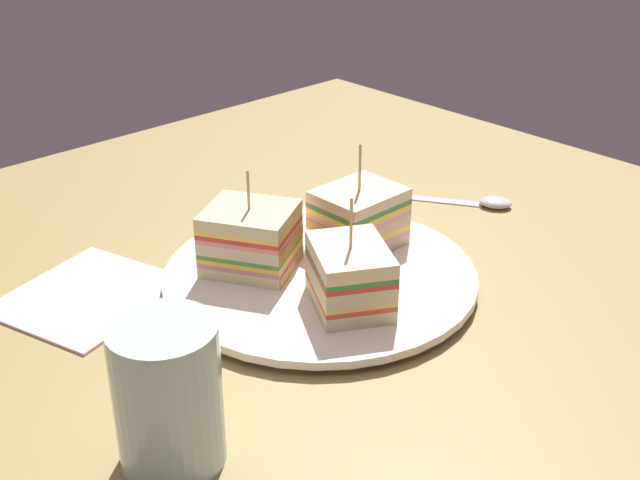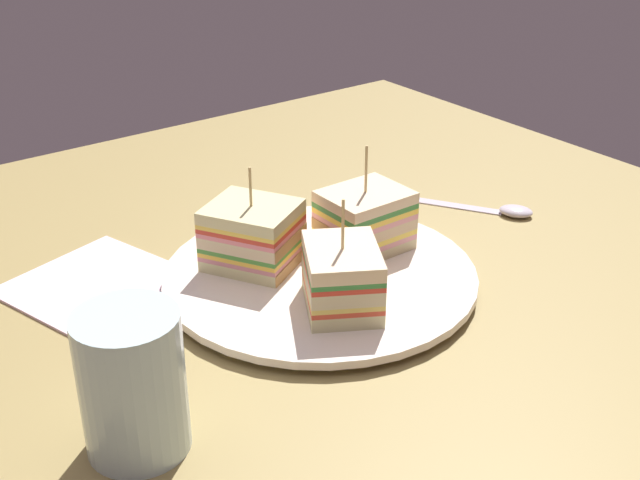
% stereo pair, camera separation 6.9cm
% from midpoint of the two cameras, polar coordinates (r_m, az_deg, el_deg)
% --- Properties ---
extents(ground_plane, '(0.91, 0.89, 0.02)m').
position_cam_midpoint_polar(ground_plane, '(0.72, -2.77, -3.74)').
color(ground_plane, '#968049').
extents(plate, '(0.27, 0.27, 0.01)m').
position_cam_midpoint_polar(plate, '(0.71, -2.80, -2.59)').
color(plate, white).
rests_on(plate, ground_plane).
extents(sandwich_wedge_0, '(0.09, 0.10, 0.09)m').
position_cam_midpoint_polar(sandwich_wedge_0, '(0.71, -7.60, 0.02)').
color(sandwich_wedge_0, beige).
rests_on(sandwich_wedge_0, plate).
extents(sandwich_wedge_1, '(0.09, 0.09, 0.09)m').
position_cam_midpoint_polar(sandwich_wedge_1, '(0.65, -0.99, -2.60)').
color(sandwich_wedge_1, beige).
rests_on(sandwich_wedge_1, plate).
extents(sandwich_wedge_2, '(0.07, 0.06, 0.10)m').
position_cam_midpoint_polar(sandwich_wedge_2, '(0.74, -0.03, 1.44)').
color(sandwich_wedge_2, beige).
rests_on(sandwich_wedge_2, plate).
extents(spoon, '(0.09, 0.13, 0.01)m').
position_cam_midpoint_polar(spoon, '(0.87, 8.53, 2.59)').
color(spoon, silver).
rests_on(spoon, ground_plane).
extents(napkin, '(0.16, 0.15, 0.01)m').
position_cam_midpoint_polar(napkin, '(0.73, -18.38, -3.66)').
color(napkin, silver).
rests_on(napkin, ground_plane).
extents(drinking_glass, '(0.07, 0.07, 0.10)m').
position_cam_midpoint_polar(drinking_glass, '(0.52, -14.20, -11.09)').
color(drinking_glass, silver).
rests_on(drinking_glass, ground_plane).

